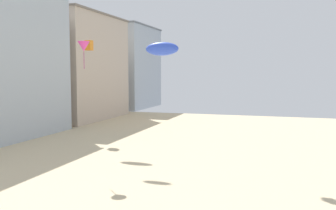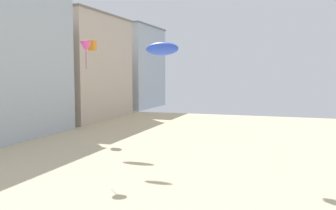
{
  "view_description": "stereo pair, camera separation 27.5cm",
  "coord_description": "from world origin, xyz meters",
  "views": [
    {
      "loc": [
        9.52,
        -2.93,
        7.26
      ],
      "look_at": [
        3.84,
        14.87,
        5.61
      ],
      "focal_mm": 39.38,
      "sensor_mm": 36.0,
      "label": 1
    },
    {
      "loc": [
        9.78,
        -2.84,
        7.26
      ],
      "look_at": [
        3.84,
        14.87,
        5.61
      ],
      "focal_mm": 39.38,
      "sensor_mm": 36.0,
      "label": 2
    }
  ],
  "objects": [
    {
      "name": "kite_orange_box",
      "position": [
        -11.63,
        34.14,
        10.29
      ],
      "size": [
        0.72,
        0.72,
        1.13
      ],
      "color": "orange"
    },
    {
      "name": "kite_blue_parafoil",
      "position": [
        3.55,
        14.79,
        8.44
      ],
      "size": [
        1.73,
        0.48,
        0.67
      ],
      "color": "blue"
    },
    {
      "name": "boardwalk_hotel_far",
      "position": [
        -24.63,
        67.77,
        8.36
      ],
      "size": [
        15.36,
        15.57,
        16.71
      ],
      "color": "#ADB7C1",
      "rests_on": "ground"
    },
    {
      "name": "kite_magenta_delta",
      "position": [
        -4.98,
        21.71,
        9.21
      ],
      "size": [
        0.91,
        0.91,
        2.06
      ],
      "color": "#DB3D9E"
    },
    {
      "name": "boardwalk_hotel_mid",
      "position": [
        -24.63,
        48.1,
        8.1
      ],
      "size": [
        16.15,
        17.15,
        16.2
      ],
      "color": "#C6B29E",
      "rests_on": "ground"
    }
  ]
}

